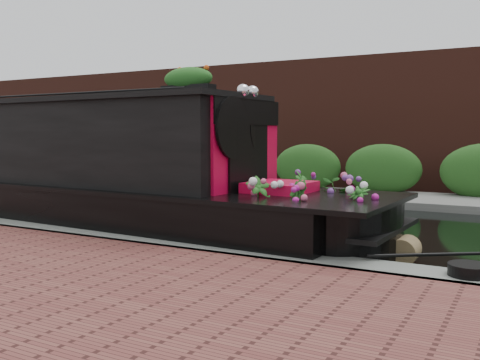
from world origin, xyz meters
The scene contains 8 objects.
ground centered at (0.00, 0.00, 0.00)m, with size 80.00×80.00×0.00m, color black.
near_bank_coping centered at (0.00, -3.30, 0.00)m, with size 40.00×0.60×0.50m, color slate.
far_bank_path centered at (0.00, 4.20, 0.00)m, with size 40.00×2.40×0.34m, color slate.
far_hedge centered at (0.00, 5.10, 0.00)m, with size 40.00×1.10×2.80m, color #25541C.
far_brick_wall centered at (0.00, 7.20, 0.00)m, with size 40.00×1.00×8.00m, color #4C2219.
narrowboat centered at (-2.51, -2.03, 0.87)m, with size 12.62×2.79×2.95m.
rope_fender centered at (4.12, -2.03, 0.18)m, with size 0.35×0.35×0.43m, color olive.
coiled_mooring_rope centered at (5.01, -3.25, 0.31)m, with size 0.42×0.42×0.12m, color black.
Camera 1 is at (5.54, -9.02, 1.69)m, focal length 40.00 mm.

